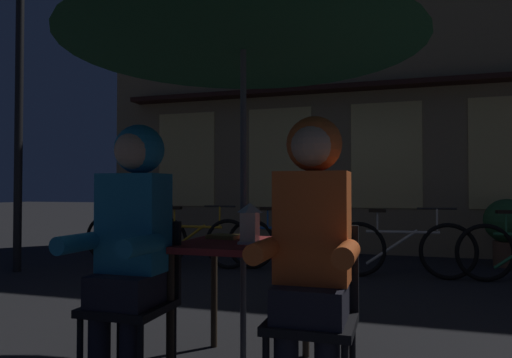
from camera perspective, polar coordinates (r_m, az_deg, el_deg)
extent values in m
cube|color=maroon|center=(2.71, -1.59, -8.19)|extent=(0.72, 0.72, 0.04)
cylinder|color=#2D2319|center=(2.62, -10.61, -16.66)|extent=(0.04, 0.04, 0.70)
cylinder|color=#2D2319|center=(2.41, 3.28, -18.07)|extent=(0.04, 0.04, 0.70)
cylinder|color=#2D2319|center=(3.16, -5.24, -13.98)|extent=(0.04, 0.04, 0.70)
cylinder|color=#2D2319|center=(2.99, 6.20, -14.72)|extent=(0.04, 0.04, 0.70)
cylinder|color=#4C4C51|center=(2.69, -1.59, 0.37)|extent=(0.04, 0.04, 2.25)
cone|color=#19472D|center=(2.87, -1.58, 19.34)|extent=(2.10, 2.10, 0.38)
cube|color=white|center=(2.61, -0.78, -7.88)|extent=(0.11, 0.11, 0.02)
cube|color=white|center=(2.60, -0.78, -5.95)|extent=(0.09, 0.09, 0.16)
pyramid|color=white|center=(2.59, -0.78, -3.58)|extent=(0.11, 0.11, 0.06)
cube|color=black|center=(2.57, -15.47, -15.12)|extent=(0.40, 0.40, 0.04)
cylinder|color=black|center=(2.69, -10.20, -19.48)|extent=(0.03, 0.03, 0.41)
cylinder|color=black|center=(2.86, -16.60, -18.37)|extent=(0.03, 0.03, 0.41)
cube|color=black|center=(2.68, -13.29, -9.55)|extent=(0.40, 0.03, 0.42)
cube|color=black|center=(2.23, 6.90, -17.35)|extent=(0.40, 0.40, 0.04)
cylinder|color=black|center=(2.49, 3.52, -21.05)|extent=(0.03, 0.03, 0.41)
cube|color=black|center=(2.36, 7.69, -10.73)|extent=(0.40, 0.03, 0.42)
cylinder|color=black|center=(2.48, -15.30, -20.58)|extent=(0.11, 0.11, 0.45)
cylinder|color=black|center=(2.58, -18.90, -19.82)|extent=(0.11, 0.11, 0.45)
cube|color=black|center=(2.55, -15.46, -12.94)|extent=(0.32, 0.36, 0.16)
cube|color=teal|center=(2.54, -14.92, -5.25)|extent=(0.34, 0.22, 0.52)
cylinder|color=teal|center=(2.27, -14.01, -8.02)|extent=(0.09, 0.30, 0.09)
cylinder|color=teal|center=(2.47, -21.25, -7.41)|extent=(0.09, 0.30, 0.09)
sphere|color=tan|center=(2.54, -14.87, 3.45)|extent=(0.21, 0.21, 0.21)
sphere|color=teal|center=(2.58, -14.28, 3.59)|extent=(0.27, 0.27, 0.27)
cube|color=black|center=(2.20, 6.89, -14.85)|extent=(0.32, 0.36, 0.16)
cube|color=#E05B23|center=(2.19, 7.05, -5.91)|extent=(0.34, 0.22, 0.52)
cylinder|color=#E05B23|center=(1.96, 11.19, -9.09)|extent=(0.09, 0.30, 0.09)
cylinder|color=#E05B23|center=(2.03, 0.88, -8.86)|extent=(0.09, 0.30, 0.09)
sphere|color=tan|center=(2.19, 7.02, 4.17)|extent=(0.21, 0.21, 0.21)
sphere|color=#E05B23|center=(2.24, 7.24, 4.31)|extent=(0.27, 0.27, 0.27)
cube|color=#937A56|center=(8.21, 15.83, 13.20)|extent=(10.00, 0.60, 6.20)
cube|color=#F4D17A|center=(8.49, -8.65, 2.42)|extent=(1.10, 0.02, 1.70)
cube|color=#F4D17A|center=(7.89, 2.95, 2.69)|extent=(1.10, 0.02, 1.70)
cube|color=#F4D17A|center=(7.66, 15.85, 2.87)|extent=(1.10, 0.02, 1.70)
cube|color=#F4D17A|center=(7.82, 28.86, 2.89)|extent=(1.10, 0.02, 1.70)
cube|color=#331914|center=(7.68, 15.77, 11.15)|extent=(9.00, 0.36, 0.08)
cylinder|color=black|center=(6.67, -27.40, 5.31)|extent=(0.10, 0.10, 3.60)
torus|color=black|center=(6.61, -11.10, -7.52)|extent=(0.66, 0.07, 0.66)
torus|color=black|center=(7.17, -18.25, -6.99)|extent=(0.66, 0.07, 0.66)
cylinder|color=#B78419|center=(6.86, -14.81, -5.48)|extent=(0.84, 0.06, 0.04)
cylinder|color=#B78419|center=(6.94, -15.67, -6.93)|extent=(0.61, 0.05, 0.44)
cylinder|color=#B78419|center=(7.01, -16.75, -4.39)|extent=(0.02, 0.02, 0.24)
cube|color=black|center=(7.01, -16.75, -3.33)|extent=(0.20, 0.09, 0.04)
cylinder|color=#B78419|center=(6.65, -12.00, -4.42)|extent=(0.02, 0.02, 0.28)
cylinder|color=black|center=(6.64, -12.00, -3.21)|extent=(0.44, 0.04, 0.02)
torus|color=black|center=(6.11, -3.47, -8.06)|extent=(0.66, 0.07, 0.66)
torus|color=black|center=(6.55, -11.85, -7.58)|extent=(0.66, 0.07, 0.66)
cylinder|color=#B78419|center=(6.29, -7.81, -5.89)|extent=(0.84, 0.06, 0.04)
cylinder|color=#B78419|center=(6.36, -8.81, -7.48)|extent=(0.61, 0.05, 0.44)
cylinder|color=#B78419|center=(6.41, -10.10, -4.72)|extent=(0.02, 0.02, 0.24)
cube|color=black|center=(6.41, -10.10, -3.56)|extent=(0.20, 0.08, 0.04)
cylinder|color=#B78419|center=(6.12, -4.53, -4.71)|extent=(0.02, 0.02, 0.28)
cylinder|color=black|center=(6.11, -4.53, -3.40)|extent=(0.44, 0.03, 0.02)
torus|color=black|center=(5.93, 9.04, -8.25)|extent=(0.66, 0.07, 0.66)
torus|color=black|center=(6.12, -0.60, -8.05)|extent=(0.66, 0.07, 0.66)
cylinder|color=#1E4C93|center=(5.98, 4.14, -6.14)|extent=(0.84, 0.07, 0.04)
cylinder|color=#1E4C93|center=(6.02, 2.99, -7.84)|extent=(0.61, 0.06, 0.44)
cylinder|color=#1E4C93|center=(6.03, 1.46, -4.96)|extent=(0.02, 0.02, 0.24)
cube|color=black|center=(6.02, 1.46, -3.72)|extent=(0.20, 0.09, 0.04)
cylinder|color=#1E4C93|center=(5.91, 7.85, -4.82)|extent=(0.02, 0.02, 0.28)
cylinder|color=black|center=(5.90, 7.84, -3.47)|extent=(0.44, 0.04, 0.02)
torus|color=black|center=(5.82, 22.80, -8.30)|extent=(0.66, 0.11, 0.66)
torus|color=black|center=(5.71, 12.59, -8.50)|extent=(0.66, 0.11, 0.66)
cylinder|color=#ADA89E|center=(5.72, 17.72, -6.30)|extent=(0.84, 0.11, 0.04)
cylinder|color=#ADA89E|center=(5.73, 16.51, -8.12)|extent=(0.61, 0.09, 0.44)
cylinder|color=#ADA89E|center=(5.69, 14.84, -5.13)|extent=(0.02, 0.02, 0.24)
cube|color=black|center=(5.68, 14.83, -3.82)|extent=(0.21, 0.10, 0.04)
cylinder|color=#ADA89E|center=(5.76, 21.56, -4.83)|extent=(0.02, 0.02, 0.28)
cylinder|color=black|center=(5.75, 21.55, -3.44)|extent=(0.44, 0.06, 0.02)
torus|color=black|center=(5.88, 26.58, -8.18)|extent=(0.66, 0.14, 0.66)
cylinder|color=#236B3D|center=(5.92, 28.62, -4.86)|extent=(0.02, 0.02, 0.24)
cube|color=black|center=(5.92, 28.61, -3.60)|extent=(0.21, 0.11, 0.04)
cube|color=olive|center=(2.89, -3.89, -7.15)|extent=(0.22, 0.17, 0.02)
cylinder|color=brown|center=(7.19, 28.77, -8.17)|extent=(0.36, 0.36, 0.34)
sphere|color=#285B2D|center=(7.14, 28.73, -4.59)|extent=(0.60, 0.60, 0.60)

